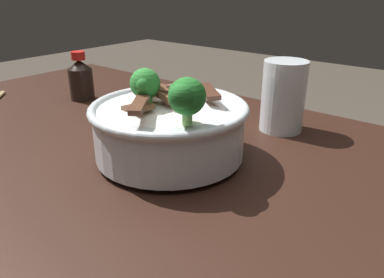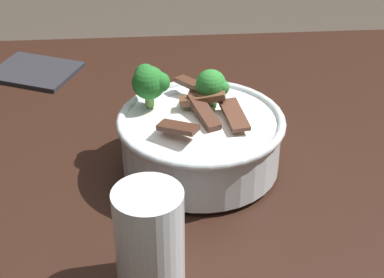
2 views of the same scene
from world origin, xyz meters
TOP-DOWN VIEW (x-y plane):
  - dining_table at (0.00, 0.00)m, footprint 1.11×0.85m
  - rice_bowl at (-0.12, -0.07)m, footprint 0.24×0.24m
  - drinking_glass at (-0.20, -0.29)m, footprint 0.08×0.08m
  - folded_napkin at (-0.40, 0.27)m, footprint 0.18×0.17m

SIDE VIEW (x-z plane):
  - dining_table at x=0.00m, z-range 0.29..1.12m
  - folded_napkin at x=-0.40m, z-range 0.83..0.83m
  - drinking_glass at x=-0.20m, z-range 0.82..0.95m
  - rice_bowl at x=-0.12m, z-range 0.81..0.96m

